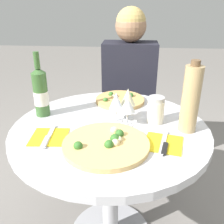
% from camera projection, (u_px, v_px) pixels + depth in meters
% --- Properties ---
extents(dining_table, '(0.91, 0.91, 0.71)m').
position_uv_depth(dining_table, '(110.00, 152.00, 1.21)').
color(dining_table, '#B2B2B7').
rests_on(dining_table, ground_plane).
extents(chair_behind_diner, '(0.40, 0.40, 0.86)m').
position_uv_depth(chair_behind_diner, '(128.00, 113.00, 1.97)').
color(chair_behind_diner, '#ADADB2').
rests_on(chair_behind_diner, ground_plane).
extents(seated_diner, '(0.38, 0.43, 1.20)m').
position_uv_depth(seated_diner, '(128.00, 104.00, 1.80)').
color(seated_diner, black).
rests_on(seated_diner, ground_plane).
extents(pizza_large, '(0.35, 0.35, 0.05)m').
position_uv_depth(pizza_large, '(106.00, 144.00, 0.99)').
color(pizza_large, '#DBB26B').
rests_on(pizza_large, dining_table).
extents(pizza_small_far, '(0.28, 0.28, 0.04)m').
position_uv_depth(pizza_small_far, '(120.00, 100.00, 1.42)').
color(pizza_small_far, tan).
rests_on(pizza_small_far, dining_table).
extents(wine_bottle, '(0.07, 0.07, 0.32)m').
position_uv_depth(wine_bottle, '(41.00, 92.00, 1.22)').
color(wine_bottle, '#38602D').
rests_on(wine_bottle, dining_table).
extents(tall_carafe, '(0.08, 0.08, 0.32)m').
position_uv_depth(tall_carafe, '(191.00, 99.00, 1.06)').
color(tall_carafe, tan).
rests_on(tall_carafe, dining_table).
extents(sugar_shaker, '(0.08, 0.08, 0.13)m').
position_uv_depth(sugar_shaker, '(156.00, 110.00, 1.16)').
color(sugar_shaker, silver).
rests_on(sugar_shaker, dining_table).
extents(wine_glass_front_right, '(0.07, 0.07, 0.13)m').
position_uv_depth(wine_glass_front_right, '(127.00, 106.00, 1.12)').
color(wine_glass_front_right, silver).
rests_on(wine_glass_front_right, dining_table).
extents(wine_glass_back_right, '(0.07, 0.07, 0.15)m').
position_uv_depth(wine_glass_back_right, '(128.00, 98.00, 1.18)').
color(wine_glass_back_right, silver).
rests_on(wine_glass_back_right, dining_table).
extents(wine_glass_center, '(0.07, 0.07, 0.15)m').
position_uv_depth(wine_glass_center, '(116.00, 102.00, 1.16)').
color(wine_glass_center, silver).
rests_on(wine_glass_center, dining_table).
extents(place_setting_left, '(0.16, 0.19, 0.01)m').
position_uv_depth(place_setting_left, '(49.00, 137.00, 1.06)').
color(place_setting_left, yellow).
rests_on(place_setting_left, dining_table).
extents(place_setting_right, '(0.18, 0.19, 0.01)m').
position_uv_depth(place_setting_right, '(163.00, 143.00, 1.01)').
color(place_setting_right, yellow).
rests_on(place_setting_right, dining_table).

